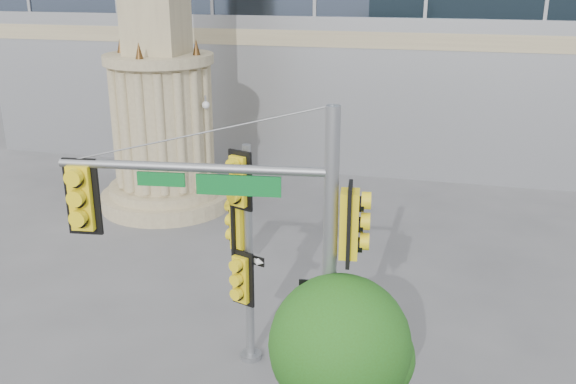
# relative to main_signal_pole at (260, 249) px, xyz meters

# --- Properties ---
(monument) EXTENTS (4.40, 4.40, 16.60)m
(monument) POSITION_rel_main_signal_pole_xyz_m (-6.46, 10.49, 1.90)
(monument) COLOR #9C8C69
(monument) RESTS_ON ground
(main_signal_pole) EXTENTS (4.52, 0.93, 5.83)m
(main_signal_pole) POSITION_rel_main_signal_pole_xyz_m (0.00, 0.00, 0.00)
(main_signal_pole) COLOR slate
(main_signal_pole) RESTS_ON ground
(secondary_signal_pole) EXTENTS (0.78, 0.74, 4.56)m
(secondary_signal_pole) POSITION_rel_main_signal_pole_xyz_m (-1.05, 2.32, -0.93)
(secondary_signal_pole) COLOR slate
(secondary_signal_pole) RESTS_ON ground
(street_tree) EXTENTS (2.18, 2.13, 3.40)m
(street_tree) POSITION_rel_main_signal_pole_xyz_m (1.34, -0.29, -1.38)
(street_tree) COLOR #9C8C69
(street_tree) RESTS_ON ground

